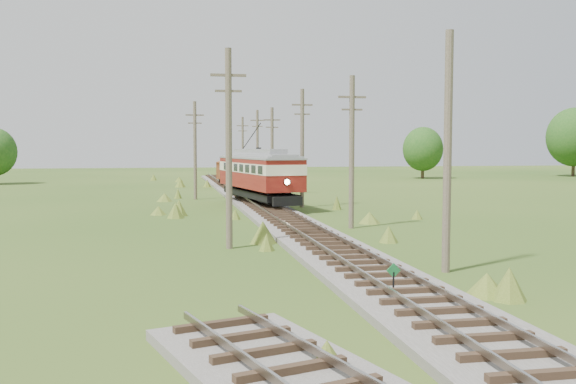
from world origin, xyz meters
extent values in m
plane|color=#274916|center=(0.00, 0.00, 0.00)|extent=(260.00, 260.00, 0.00)
cube|color=#605B54|center=(0.00, 34.00, 0.12)|extent=(3.60, 96.00, 0.25)
cube|color=#726659|center=(-0.72, 34.00, 0.48)|extent=(0.08, 96.00, 0.17)
cube|color=#726659|center=(0.72, 34.00, 0.48)|extent=(0.08, 96.00, 0.17)
cube|color=#2D2116|center=(0.00, 34.00, 0.33)|extent=(2.40, 96.00, 0.16)
cylinder|color=black|center=(-0.20, 1.50, 0.40)|extent=(0.06, 0.06, 0.80)
cube|color=#186E31|center=(-0.20, 1.50, 0.85)|extent=(0.45, 0.03, 0.45)
cube|color=black|center=(0.00, 32.06, 1.03)|extent=(4.38, 11.85, 0.47)
cube|color=#650D0D|center=(0.00, 32.06, 2.08)|extent=(4.98, 12.92, 1.16)
cube|color=beige|center=(0.00, 32.06, 3.03)|extent=(5.02, 12.98, 0.74)
cube|color=black|center=(0.00, 32.06, 3.03)|extent=(4.95, 12.43, 0.58)
cube|color=#650D0D|center=(0.00, 32.06, 3.55)|extent=(4.98, 12.92, 0.32)
cube|color=gray|center=(0.00, 32.06, 3.90)|extent=(5.06, 13.05, 0.40)
cube|color=gray|center=(0.00, 32.06, 4.26)|extent=(2.86, 9.54, 0.42)
sphere|color=#FFF2BF|center=(1.05, 25.77, 2.24)|extent=(0.38, 0.38, 0.38)
cylinder|color=black|center=(-0.31, 33.93, 5.44)|extent=(0.87, 4.84, 2.03)
cylinder|color=black|center=(0.01, 27.23, 0.98)|extent=(0.26, 0.85, 0.84)
cylinder|color=black|center=(1.56, 27.49, 0.98)|extent=(0.26, 0.85, 0.84)
cylinder|color=black|center=(-1.56, 36.64, 0.98)|extent=(0.26, 0.85, 0.84)
cylinder|color=black|center=(-0.01, 36.90, 0.98)|extent=(0.26, 0.85, 0.84)
cube|color=black|center=(0.00, 56.99, 0.87)|extent=(2.71, 6.60, 0.45)
cube|color=maroon|center=(0.00, 56.99, 1.98)|extent=(3.26, 7.37, 1.78)
cube|color=maroon|center=(0.00, 56.99, 2.92)|extent=(3.33, 7.52, 0.11)
cylinder|color=black|center=(-0.95, 54.96, 0.92)|extent=(0.20, 0.72, 0.71)
cylinder|color=black|center=(0.37, 54.78, 0.92)|extent=(0.20, 0.72, 0.71)
cylinder|color=black|center=(-0.37, 59.20, 0.92)|extent=(0.20, 0.72, 0.71)
cylinder|color=black|center=(0.95, 59.02, 0.92)|extent=(0.20, 0.72, 0.71)
cone|color=gray|center=(3.56, 47.88, 0.69)|extent=(3.67, 3.67, 1.37)
cone|color=gray|center=(4.47, 46.74, 0.40)|extent=(2.06, 2.06, 0.80)
cylinder|color=brown|center=(3.10, 5.00, 4.40)|extent=(0.30, 0.30, 8.80)
cylinder|color=brown|center=(3.30, 18.00, 4.30)|extent=(0.30, 0.30, 8.60)
cube|color=brown|center=(3.30, 18.00, 7.40)|extent=(1.60, 0.12, 0.12)
cube|color=brown|center=(3.30, 18.00, 6.70)|extent=(1.20, 0.10, 0.10)
cylinder|color=brown|center=(3.20, 31.00, 4.50)|extent=(0.30, 0.30, 9.00)
cube|color=brown|center=(3.20, 31.00, 7.80)|extent=(1.60, 0.12, 0.12)
cube|color=brown|center=(3.20, 31.00, 7.10)|extent=(1.20, 0.10, 0.10)
cylinder|color=brown|center=(3.00, 44.00, 4.20)|extent=(0.30, 0.30, 8.40)
cube|color=brown|center=(3.00, 44.00, 7.20)|extent=(1.60, 0.12, 0.12)
cube|color=brown|center=(3.00, 44.00, 6.50)|extent=(1.20, 0.10, 0.10)
cylinder|color=brown|center=(3.40, 57.00, 4.45)|extent=(0.30, 0.30, 8.90)
cube|color=brown|center=(3.40, 57.00, 7.70)|extent=(1.60, 0.12, 0.12)
cube|color=brown|center=(3.40, 57.00, 7.00)|extent=(1.20, 0.10, 0.10)
cylinder|color=brown|center=(3.20, 70.00, 4.35)|extent=(0.30, 0.30, 8.70)
cube|color=brown|center=(3.20, 70.00, 7.50)|extent=(1.60, 0.12, 0.12)
cube|color=brown|center=(3.20, 70.00, 6.80)|extent=(1.20, 0.10, 0.10)
cylinder|color=brown|center=(-4.20, 12.00, 4.50)|extent=(0.30, 0.30, 9.00)
cube|color=brown|center=(-4.20, 12.00, 7.80)|extent=(1.60, 0.12, 0.12)
cube|color=brown|center=(-4.20, 12.00, 7.10)|extent=(1.20, 0.10, 0.10)
cylinder|color=brown|center=(-4.50, 40.00, 4.30)|extent=(0.30, 0.30, 8.60)
cube|color=brown|center=(-4.50, 40.00, 7.40)|extent=(1.60, 0.12, 0.12)
cube|color=brown|center=(-4.50, 40.00, 6.70)|extent=(1.20, 0.10, 0.10)
cylinder|color=#38281C|center=(56.00, 74.00, 1.80)|extent=(0.50, 0.50, 3.60)
ellipsoid|color=#1A4E17|center=(56.00, 74.00, 6.20)|extent=(8.40, 8.40, 9.24)
cylinder|color=#38281C|center=(30.00, 72.00, 1.26)|extent=(0.50, 0.50, 2.52)
ellipsoid|color=#1A4E17|center=(30.00, 72.00, 4.34)|extent=(5.88, 5.88, 6.47)
camera|label=1|loc=(-6.94, -16.85, 4.59)|focal=40.00mm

